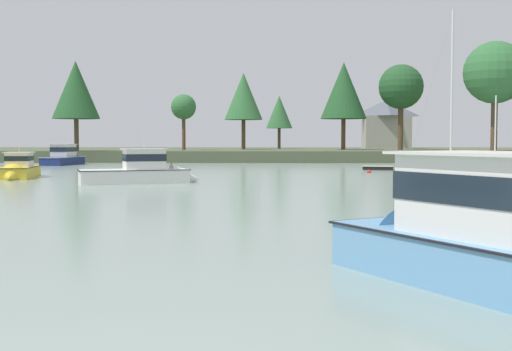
% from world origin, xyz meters
% --- Properties ---
extents(far_shore_bank, '(163.02, 47.93, 1.53)m').
position_xyz_m(far_shore_bank, '(0.00, 103.02, 0.76)').
color(far_shore_bank, '#4C563D').
rests_on(far_shore_bank, ground).
extents(dinghy_black, '(3.29, 2.05, 0.53)m').
position_xyz_m(dinghy_black, '(11.99, 59.88, 0.13)').
color(dinghy_black, black).
rests_on(dinghy_black, ground).
extents(cruiser_yellow, '(3.57, 7.69, 3.71)m').
position_xyz_m(cruiser_yellow, '(-18.43, 44.48, 0.46)').
color(cruiser_yellow, gold).
rests_on(cruiser_yellow, ground).
extents(dinghy_teal, '(2.73, 2.56, 0.44)m').
position_xyz_m(dinghy_teal, '(20.62, 59.11, 0.11)').
color(dinghy_teal, '#196B70').
rests_on(dinghy_teal, ground).
extents(cruiser_navy, '(3.32, 8.91, 5.00)m').
position_xyz_m(cruiser_navy, '(-24.05, 73.14, 0.61)').
color(cruiser_navy, navy).
rests_on(cruiser_navy, ground).
extents(cruiser_skyblue, '(7.28, 9.76, 4.88)m').
position_xyz_m(cruiser_skyblue, '(6.24, 7.39, 0.67)').
color(cruiser_skyblue, '#669ECC').
rests_on(cruiser_skyblue, ground).
extents(sailboat_maroon, '(8.75, 7.82, 13.28)m').
position_xyz_m(sailboat_maroon, '(15.67, 43.50, 0.26)').
color(sailboat_maroon, maroon).
rests_on(sailboat_maroon, ground).
extents(cruiser_white, '(8.78, 5.40, 4.51)m').
position_xyz_m(cruiser_white, '(-7.10, 39.27, 0.55)').
color(cruiser_white, white).
rests_on(cruiser_white, ground).
extents(mooring_buoy_red, '(0.38, 0.38, 0.43)m').
position_xyz_m(mooring_buoy_red, '(10.27, 53.75, 0.07)').
color(mooring_buoy_red, red).
rests_on(mooring_buoy_red, ground).
extents(shore_tree_right_mid, '(5.99, 5.99, 11.99)m').
position_xyz_m(shore_tree_right_mid, '(-3.58, 97.05, 9.80)').
color(shore_tree_right_mid, brown).
rests_on(shore_tree_right_mid, far_shore_bank).
extents(shore_tree_right, '(4.46, 4.46, 8.90)m').
position_xyz_m(shore_tree_right, '(2.02, 104.68, 7.66)').
color(shore_tree_right, brown).
rests_on(shore_tree_right, far_shore_bank).
extents(shore_tree_inland_c, '(8.43, 8.43, 14.83)m').
position_xyz_m(shore_tree_inland_c, '(31.27, 84.39, 12.08)').
color(shore_tree_inland_c, brown).
rests_on(shore_tree_inland_c, far_shore_bank).
extents(shore_tree_center, '(6.62, 6.62, 12.71)m').
position_xyz_m(shore_tree_center, '(20.15, 92.72, 10.83)').
color(shore_tree_center, brown).
rests_on(shore_tree_center, far_shore_bank).
extents(shore_tree_inland_a, '(3.68, 3.68, 8.16)m').
position_xyz_m(shore_tree_inland_a, '(-11.97, 89.86, 7.75)').
color(shore_tree_inland_a, brown).
rests_on(shore_tree_inland_a, far_shore_bank).
extents(shore_tree_left_mid, '(6.98, 6.98, 13.23)m').
position_xyz_m(shore_tree_left_mid, '(11.80, 94.24, 10.46)').
color(shore_tree_left_mid, brown).
rests_on(shore_tree_left_mid, far_shore_bank).
extents(shore_tree_inland_b, '(6.32, 6.32, 12.05)m').
position_xyz_m(shore_tree_inland_b, '(-25.20, 81.22, 9.68)').
color(shore_tree_inland_b, brown).
rests_on(shore_tree_inland_b, far_shore_bank).
extents(cottage_near_water, '(8.56, 7.11, 8.57)m').
position_xyz_m(cottage_near_water, '(21.03, 111.70, 5.96)').
color(cottage_near_water, '#9E998E').
rests_on(cottage_near_water, far_shore_bank).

